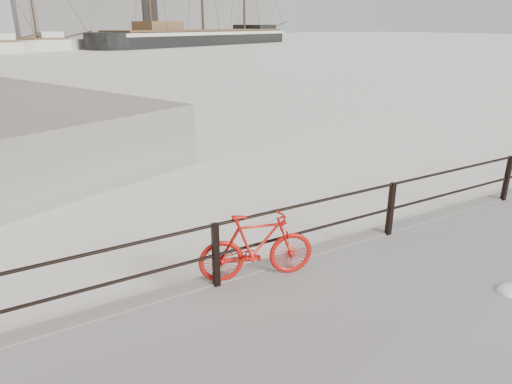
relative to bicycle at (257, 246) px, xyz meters
name	(u,v)px	position (x,y,z in m)	size (l,w,h in m)	color
ground	(380,248)	(2.87, 0.25, -0.88)	(400.00, 400.00, 0.00)	white
guardrail	(391,209)	(2.87, 0.10, -0.03)	(28.00, 0.10, 1.00)	black
bicycle	(257,246)	(0.00, 0.00, 0.00)	(1.76, 0.26, 1.06)	red
barque_black	(204,45)	(37.45, 85.90, -0.88)	(61.22, 20.04, 34.56)	black
industrial_west	(76,5)	(22.87, 140.25, 8.12)	(32.00, 18.00, 18.00)	gray
industrial_east	(240,15)	(80.87, 150.25, 6.12)	(20.00, 16.00, 14.00)	gray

